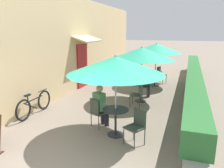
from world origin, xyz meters
name	(u,v)px	position (x,y,z in m)	size (l,w,h in m)	color
cafe_facade_wall	(84,43)	(-2.54, 7.01, 2.09)	(0.98, 14.30, 4.20)	#D6B784
planter_hedge	(193,81)	(2.75, 7.05, 0.54)	(0.60, 13.30, 1.01)	gray
patio_table_near	(116,118)	(0.79, 2.06, 0.50)	(0.68, 0.68, 0.73)	#28282D
patio_umbrella_near	(116,65)	(0.79, 2.06, 1.89)	(2.45, 2.45, 2.16)	#B7B7BC
cafe_chair_near_left	(137,124)	(1.42, 1.79, 0.52)	(0.55, 0.55, 0.87)	#384238
cafe_chair_near_right	(98,111)	(0.16, 2.34, 0.52)	(0.55, 0.55, 0.87)	#384238
seated_patron_near_right	(101,104)	(0.22, 2.43, 0.69)	(0.48, 0.51, 1.25)	#23232D
coffee_cup_near	(117,107)	(0.80, 2.15, 0.78)	(0.07, 0.07, 0.09)	teal
patio_table_mid	(141,89)	(0.80, 5.11, 0.50)	(0.68, 0.68, 0.73)	#28282D
patio_umbrella_mid	(142,53)	(0.80, 5.11, 1.89)	(2.45, 2.45, 2.16)	#B7B7BC
cafe_chair_mid_left	(143,84)	(0.74, 5.79, 0.52)	(0.41, 0.41, 0.87)	#384238
seated_patron_mid_left	(145,81)	(0.85, 5.79, 0.69)	(0.41, 0.34, 1.25)	#23232D
cafe_chair_mid_right	(138,93)	(0.86, 4.42, 0.52)	(0.41, 0.41, 0.87)	#384238
coffee_cup_mid	(139,83)	(0.75, 4.99, 0.78)	(0.07, 0.07, 0.09)	#232328
patio_table_far	(155,76)	(0.95, 7.83, 0.50)	(0.68, 0.68, 0.73)	#28282D
patio_umbrella_far	(156,48)	(0.95, 7.83, 1.89)	(2.45, 2.45, 2.16)	#B7B7BC
cafe_chair_far_left	(160,73)	(1.13, 8.49, 0.52)	(0.52, 0.52, 0.87)	#384238
cafe_chair_far_right	(149,78)	(0.76, 7.17, 0.52)	(0.52, 0.52, 0.87)	#384238
coffee_cup_far	(153,70)	(0.82, 7.95, 0.78)	(0.07, 0.07, 0.09)	teal
bicycle_leaning	(34,104)	(-2.20, 2.55, 0.36)	(0.11, 1.76, 0.78)	black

